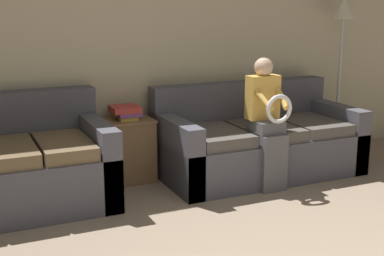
{
  "coord_description": "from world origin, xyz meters",
  "views": [
    {
      "loc": [
        -1.71,
        -1.82,
        1.66
      ],
      "look_at": [
        -0.06,
        1.85,
        0.7
      ],
      "focal_mm": 50.0,
      "sensor_mm": 36.0,
      "label": 1
    }
  ],
  "objects_px": {
    "child_left_seated": "(267,118)",
    "book_stack": "(126,112)",
    "couch_side": "(8,169)",
    "floor_lamp": "(343,25)",
    "couch_main": "(256,142)",
    "side_shelf": "(128,149)"
  },
  "relations": [
    {
      "from": "couch_side",
      "to": "book_stack",
      "type": "bearing_deg",
      "value": 13.45
    },
    {
      "from": "child_left_seated",
      "to": "floor_lamp",
      "type": "bearing_deg",
      "value": 26.94
    },
    {
      "from": "child_left_seated",
      "to": "couch_main",
      "type": "bearing_deg",
      "value": 70.83
    },
    {
      "from": "couch_side",
      "to": "side_shelf",
      "type": "distance_m",
      "value": 1.13
    },
    {
      "from": "couch_main",
      "to": "side_shelf",
      "type": "relative_size",
      "value": 3.26
    },
    {
      "from": "couch_main",
      "to": "child_left_seated",
      "type": "bearing_deg",
      "value": -109.17
    },
    {
      "from": "book_stack",
      "to": "floor_lamp",
      "type": "bearing_deg",
      "value": -0.71
    },
    {
      "from": "book_stack",
      "to": "floor_lamp",
      "type": "relative_size",
      "value": 0.15
    },
    {
      "from": "child_left_seated",
      "to": "floor_lamp",
      "type": "height_order",
      "value": "floor_lamp"
    },
    {
      "from": "couch_side",
      "to": "book_stack",
      "type": "distance_m",
      "value": 1.17
    },
    {
      "from": "side_shelf",
      "to": "book_stack",
      "type": "distance_m",
      "value": 0.36
    },
    {
      "from": "side_shelf",
      "to": "child_left_seated",
      "type": "bearing_deg",
      "value": -33.11
    },
    {
      "from": "couch_side",
      "to": "child_left_seated",
      "type": "bearing_deg",
      "value": -11.67
    },
    {
      "from": "side_shelf",
      "to": "book_stack",
      "type": "relative_size",
      "value": 2.26
    },
    {
      "from": "child_left_seated",
      "to": "side_shelf",
      "type": "xyz_separation_m",
      "value": [
        -1.08,
        0.71,
        -0.34
      ]
    },
    {
      "from": "child_left_seated",
      "to": "book_stack",
      "type": "bearing_deg",
      "value": 146.77
    },
    {
      "from": "couch_side",
      "to": "child_left_seated",
      "type": "distance_m",
      "value": 2.25
    },
    {
      "from": "couch_main",
      "to": "couch_side",
      "type": "distance_m",
      "value": 2.32
    },
    {
      "from": "side_shelf",
      "to": "floor_lamp",
      "type": "bearing_deg",
      "value": -0.55
    },
    {
      "from": "child_left_seated",
      "to": "couch_side",
      "type": "bearing_deg",
      "value": 168.33
    },
    {
      "from": "couch_main",
      "to": "child_left_seated",
      "type": "xyz_separation_m",
      "value": [
        -0.14,
        -0.41,
        0.34
      ]
    },
    {
      "from": "side_shelf",
      "to": "couch_side",
      "type": "bearing_deg",
      "value": -166.95
    }
  ]
}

